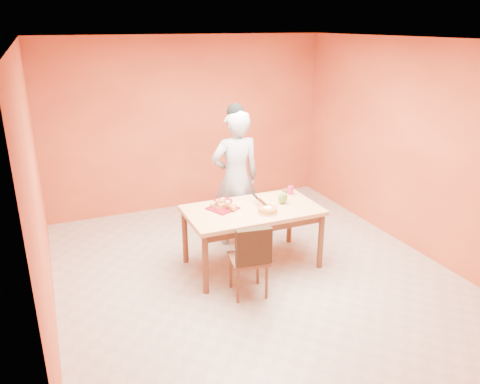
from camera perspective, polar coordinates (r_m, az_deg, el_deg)
name	(u,v)px	position (r m, az deg, el deg)	size (l,w,h in m)	color
floor	(253,273)	(5.76, 1.63, -9.82)	(5.00, 5.00, 0.00)	#BEB6A2
ceiling	(256,39)	(5.00, 1.94, 18.11)	(5.00, 5.00, 0.00)	silver
wall_back	(188,124)	(7.50, -6.33, 8.23)	(4.50, 4.50, 0.00)	#DB6132
wall_left	(37,194)	(4.78, -23.53, -0.19)	(5.00, 5.00, 0.00)	#DB6132
wall_right	(412,147)	(6.47, 20.27, 5.21)	(5.00, 5.00, 0.00)	#DB6132
dining_table	(252,216)	(5.65, 1.50, -2.90)	(1.60, 0.90, 0.76)	tan
dining_chair	(249,258)	(5.14, 1.13, -7.99)	(0.46, 0.52, 0.87)	brown
pastry_pile	(223,204)	(5.58, -2.11, -1.48)	(0.27, 0.27, 0.09)	tan
person	(236,178)	(6.19, -0.54, 1.66)	(0.67, 0.44, 1.83)	gray
pastry_platter	(223,208)	(5.60, -2.11, -1.99)	(0.30, 0.30, 0.02)	maroon
red_dinner_plate	(223,201)	(5.83, -2.06, -1.11)	(0.24, 0.24, 0.01)	maroon
white_cake_plate	(267,212)	(5.49, 3.37, -2.51)	(0.26, 0.26, 0.01)	silver
sponge_cake	(268,210)	(5.48, 3.38, -2.19)	(0.23, 0.23, 0.05)	gold
cake_server	(262,202)	(5.62, 2.67, -1.22)	(0.05, 0.28, 0.01)	silver
egg_ornament	(283,198)	(5.76, 5.24, -0.71)	(0.12, 0.10, 0.15)	olive
magenta_glass	(291,190)	(6.09, 6.18, 0.21)	(0.07, 0.07, 0.11)	#C01C4A
checker_tin	(286,191)	(6.18, 5.64, 0.14)	(0.11, 0.11, 0.03)	#3C1D10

